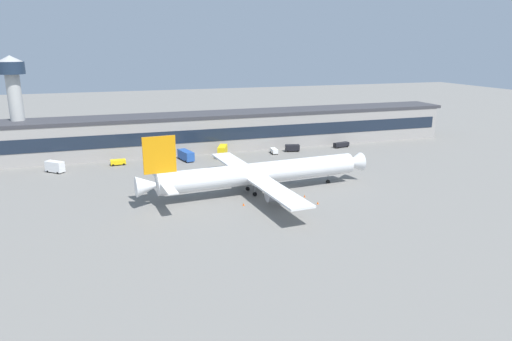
# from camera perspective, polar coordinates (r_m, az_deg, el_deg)

# --- Properties ---
(ground_plane) EXTENTS (600.00, 600.00, 0.00)m
(ground_plane) POSITION_cam_1_polar(r_m,az_deg,el_deg) (127.70, 2.90, -2.18)
(ground_plane) COLOR slate
(terminal_building) EXTENTS (180.93, 16.08, 13.72)m
(terminal_building) POSITION_cam_1_polar(r_m,az_deg,el_deg) (176.45, -3.45, 4.99)
(terminal_building) COLOR #9E9993
(terminal_building) RESTS_ON ground_plane
(airliner) EXTENTS (64.63, 55.53, 17.26)m
(airliner) POSITION_cam_1_polar(r_m,az_deg,el_deg) (122.18, 0.19, -0.36)
(airliner) COLOR white
(airliner) RESTS_ON ground_plane
(control_tower) EXTENTS (8.50, 8.50, 35.01)m
(control_tower) POSITION_cam_1_polar(r_m,az_deg,el_deg) (174.11, -27.65, 8.08)
(control_tower) COLOR #B7B7B2
(control_tower) RESTS_ON ground_plane
(catering_truck) EXTENTS (5.16, 7.65, 4.15)m
(catering_truck) POSITION_cam_1_polar(r_m,az_deg,el_deg) (162.34, -4.15, 2.42)
(catering_truck) COLOR yellow
(catering_truck) RESTS_ON ground_plane
(fuel_truck) EXTENTS (4.65, 8.82, 3.35)m
(fuel_truck) POSITION_cam_1_polar(r_m,az_deg,el_deg) (159.70, -8.68, 1.92)
(fuel_truck) COLOR #2651A5
(fuel_truck) RESTS_ON ground_plane
(belt_loader) EXTENTS (6.66, 3.17, 1.95)m
(belt_loader) POSITION_cam_1_polar(r_m,az_deg,el_deg) (181.11, 10.52, 3.18)
(belt_loader) COLOR black
(belt_loader) RESTS_ON ground_plane
(crew_van) EXTENTS (5.57, 3.36, 2.55)m
(crew_van) POSITION_cam_1_polar(r_m,az_deg,el_deg) (171.64, 4.55, 2.84)
(crew_van) COLOR black
(crew_van) RESTS_ON ground_plane
(pushback_tractor) EXTENTS (4.90, 2.81, 1.75)m
(pushback_tractor) POSITION_cam_1_polar(r_m,az_deg,el_deg) (158.47, -16.64, 1.04)
(pushback_tractor) COLOR yellow
(pushback_tractor) RESTS_ON ground_plane
(stair_truck) EXTENTS (6.05, 5.82, 3.55)m
(stair_truck) POSITION_cam_1_polar(r_m,az_deg,el_deg) (155.64, -23.63, 0.48)
(stair_truck) COLOR white
(stair_truck) RESTS_ON ground_plane
(follow_me_car) EXTENTS (2.29, 4.53, 1.85)m
(follow_me_car) POSITION_cam_1_polar(r_m,az_deg,el_deg) (167.78, 2.24, 2.45)
(follow_me_car) COLOR white
(follow_me_car) RESTS_ON ground_plane
(traffic_cone_0) EXTENTS (0.47, 0.47, 0.59)m
(traffic_cone_0) POSITION_cam_1_polar(r_m,az_deg,el_deg) (113.87, 4.87, -4.26)
(traffic_cone_0) COLOR #F2590C
(traffic_cone_0) RESTS_ON ground_plane
(traffic_cone_1) EXTENTS (0.52, 0.52, 0.65)m
(traffic_cone_1) POSITION_cam_1_polar(r_m,az_deg,el_deg) (115.86, 7.64, -3.98)
(traffic_cone_1) COLOR #F2590C
(traffic_cone_1) RESTS_ON ground_plane
(traffic_cone_2) EXTENTS (0.53, 0.53, 0.66)m
(traffic_cone_2) POSITION_cam_1_polar(r_m,az_deg,el_deg) (113.82, -1.54, -4.20)
(traffic_cone_2) COLOR #F2590C
(traffic_cone_2) RESTS_ON ground_plane
(traffic_cone_3) EXTENTS (0.48, 0.48, 0.60)m
(traffic_cone_3) POSITION_cam_1_polar(r_m,az_deg,el_deg) (120.61, 6.03, -3.16)
(traffic_cone_3) COLOR #F2590C
(traffic_cone_3) RESTS_ON ground_plane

